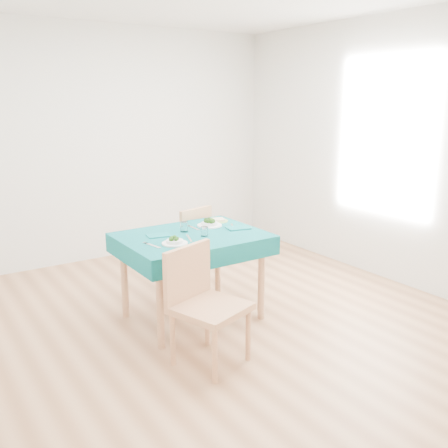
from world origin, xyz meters
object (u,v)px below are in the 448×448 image
table (193,277)px  chair_far (184,241)px  bowl_far (210,222)px  side_plate (218,221)px  bowl_near (175,240)px  chair_near (210,287)px

table → chair_far: bearing=66.2°
bowl_far → side_plate: 0.20m
table → bowl_near: bearing=-146.0°
bowl_far → bowl_near: bearing=-148.0°
chair_far → bowl_far: size_ratio=4.39×
chair_near → table: bearing=50.8°
chair_far → bowl_near: bearing=43.4°
table → bowl_far: bowl_far is taller
chair_near → bowl_far: 1.08m
table → bowl_near: 0.51m
chair_far → side_plate: (0.14, -0.41, 0.27)m
side_plate → bowl_far: bearing=-147.2°
table → side_plate: bearing=31.0°
bowl_near → bowl_far: bowl_far is taller
table → side_plate: 0.64m
table → chair_far: size_ratio=1.20×
side_plate → table: bearing=-149.0°
chair_near → chair_far: 1.53m
table → side_plate: (0.44, 0.27, 0.38)m
bowl_near → side_plate: 0.82m
side_plate → chair_near: bearing=-125.7°
chair_near → bowl_far: chair_near is taller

